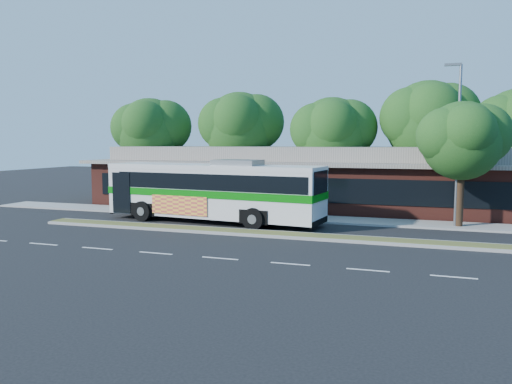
% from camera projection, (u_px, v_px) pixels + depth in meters
% --- Properties ---
extents(ground, '(120.00, 120.00, 0.00)m').
position_uv_depth(ground, '(258.00, 237.00, 25.31)').
color(ground, black).
rests_on(ground, ground).
extents(median_strip, '(26.00, 1.10, 0.15)m').
position_uv_depth(median_strip, '(262.00, 233.00, 25.86)').
color(median_strip, '#474C20').
rests_on(median_strip, ground).
extents(sidewalk, '(44.00, 2.60, 0.12)m').
position_uv_depth(sidewalk, '(290.00, 218.00, 31.33)').
color(sidewalk, gray).
rests_on(sidewalk, ground).
extents(parking_lot, '(14.00, 12.00, 0.01)m').
position_uv_depth(parking_lot, '(87.00, 201.00, 40.47)').
color(parking_lot, black).
rests_on(parking_lot, ground).
extents(plaza_building, '(33.20, 11.20, 4.45)m').
position_uv_depth(plaza_building, '(313.00, 178.00, 37.34)').
color(plaza_building, '#5B251C').
rests_on(plaza_building, ground).
extents(lamp_post, '(0.93, 0.18, 9.07)m').
position_uv_depth(lamp_post, '(457.00, 140.00, 27.43)').
color(lamp_post, slate).
rests_on(lamp_post, ground).
extents(tree_bg_a, '(6.47, 5.80, 8.63)m').
position_uv_depth(tree_bg_a, '(155.00, 130.00, 43.65)').
color(tree_bg_a, black).
rests_on(tree_bg_a, ground).
extents(tree_bg_b, '(6.69, 6.00, 9.00)m').
position_uv_depth(tree_bg_b, '(245.00, 126.00, 42.01)').
color(tree_bg_b, black).
rests_on(tree_bg_b, ground).
extents(tree_bg_c, '(6.24, 5.60, 8.26)m').
position_uv_depth(tree_bg_c, '(337.00, 132.00, 38.57)').
color(tree_bg_c, black).
rests_on(tree_bg_c, ground).
extents(tree_bg_d, '(6.91, 6.20, 9.37)m').
position_uv_depth(tree_bg_d, '(434.00, 120.00, 37.20)').
color(tree_bg_d, black).
rests_on(tree_bg_d, ground).
extents(transit_bus, '(13.65, 4.33, 3.77)m').
position_uv_depth(transit_bus, '(214.00, 187.00, 29.70)').
color(transit_bus, silver).
rests_on(transit_bus, ground).
extents(sedan, '(5.14, 3.23, 1.39)m').
position_uv_depth(sedan, '(147.00, 199.00, 36.14)').
color(sedan, silver).
rests_on(sedan, ground).
extents(sidewalk_tree, '(4.84, 4.34, 7.03)m').
position_uv_depth(sidewalk_tree, '(468.00, 139.00, 27.42)').
color(sidewalk_tree, black).
rests_on(sidewalk_tree, ground).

